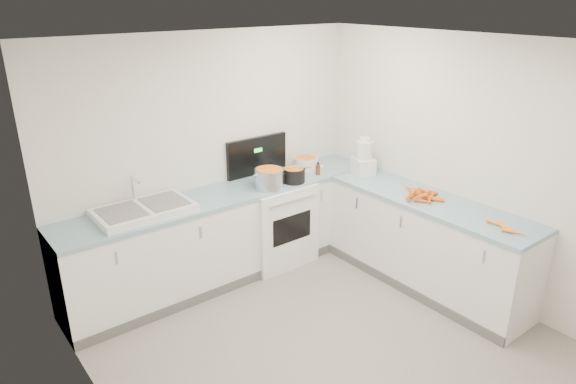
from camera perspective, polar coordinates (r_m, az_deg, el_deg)
floor at (r=4.53m, az=5.87°, el=-17.48°), size 3.50×4.00×0.00m
ceiling at (r=3.55m, az=7.43°, el=15.82°), size 3.50×4.00×0.00m
wall_back at (r=5.38m, az=-8.47°, el=4.01°), size 3.50×0.00×2.50m
wall_left at (r=3.05m, az=-18.25°, el=-11.14°), size 0.00×4.00×2.50m
wall_right at (r=5.18m, az=20.57°, el=2.17°), size 0.00×4.00×2.50m
counter_back at (r=5.43m, az=-6.43°, el=-4.60°), size 3.50×0.62×0.94m
counter_right at (r=5.39m, az=15.11°, el=-5.44°), size 0.62×2.20×0.94m
stove at (r=5.69m, az=-1.65°, el=-3.15°), size 0.76×0.65×1.36m
sink at (r=4.86m, az=-15.72°, el=-1.94°), size 0.86×0.52×0.31m
steel_pot at (r=5.28m, az=-2.10°, el=1.41°), size 0.36×0.36×0.22m
black_pot at (r=5.45m, az=0.64°, el=1.77°), size 0.28×0.28×0.17m
wooden_spoon at (r=5.42m, az=0.65°, el=2.72°), size 0.30×0.22×0.02m
mixing_bowl at (r=5.88m, az=1.96°, el=3.23°), size 0.38×0.38×0.13m
extract_bottle at (r=5.69m, az=3.35°, el=2.53°), size 0.05×0.05×0.12m
spice_jar at (r=5.72m, az=3.64°, el=2.40°), size 0.05×0.05×0.08m
food_processor at (r=5.73m, az=8.40°, el=3.72°), size 0.27×0.30×0.42m
carrot_pile at (r=5.22m, az=14.73°, el=-0.23°), size 0.43×0.53×0.09m
peeled_carrots at (r=4.76m, az=23.11°, el=-3.64°), size 0.16×0.38×0.04m
peelings at (r=4.79m, az=-18.35°, el=-2.06°), size 0.25×0.25×0.01m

